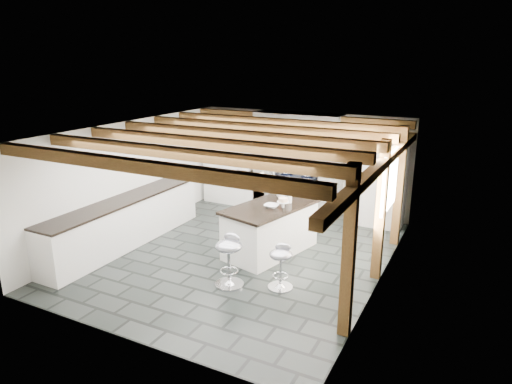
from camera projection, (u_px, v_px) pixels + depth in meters
The scene contains 6 objects.
ground at pixel (241, 254), 8.43m from camera, with size 6.00×6.00×0.00m, color black.
room_shell at pixel (248, 177), 9.60m from camera, with size 6.00×6.03×6.00m.
range_cooker at pixel (297, 193), 10.58m from camera, with size 1.00×0.63×0.99m.
kitchen_island at pixel (271, 228), 8.39m from camera, with size 1.38×2.02×1.22m.
bar_stool_near at pixel (281, 261), 7.06m from camera, with size 0.45×0.45×0.73m.
bar_stool_far at pixel (229, 254), 7.13m from camera, with size 0.46×0.46×0.86m.
Camera 1 is at (3.76, -6.79, 3.49)m, focal length 32.00 mm.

